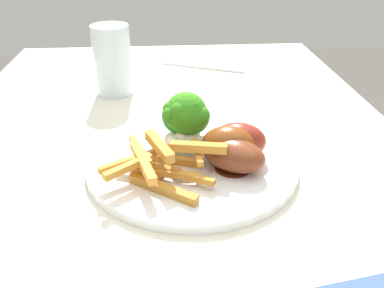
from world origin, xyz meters
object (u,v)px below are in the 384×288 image
broccoli_floret_middle (182,114)px  dinner_plate (192,161)px  broccoli_floret_back (186,115)px  carrot_fries_pile (161,163)px  broccoli_floret_front (192,118)px  water_glass (113,60)px  dining_table (173,215)px  fork (201,67)px  chicken_drumstick_far (226,145)px  chicken_drumstick_near (230,154)px  chicken_drumstick_extra (235,141)px

broccoli_floret_middle → dinner_plate: bearing=12.6°
broccoli_floret_back → carrot_fries_pile: bearing=-27.2°
broccoli_floret_front → water_glass: size_ratio=0.53×
dining_table → fork: bearing=168.1°
water_glass → chicken_drumstick_far: bearing=30.9°
chicken_drumstick_near → fork: bearing=179.6°
broccoli_floret_back → chicken_drumstick_extra: (0.03, 0.06, -0.03)m
chicken_drumstick_far → broccoli_floret_front: bearing=-141.2°
dinner_plate → chicken_drumstick_near: size_ratio=2.15×
broccoli_floret_front → chicken_drumstick_far: (0.05, 0.04, -0.02)m
chicken_drumstick_extra → fork: bearing=-178.9°
broccoli_floret_front → carrot_fries_pile: (0.08, -0.04, -0.02)m
broccoli_floret_back → fork: (-0.37, 0.05, -0.06)m
chicken_drumstick_far → dinner_plate: bearing=-107.9°
dining_table → broccoli_floret_back: (0.02, 0.02, 0.18)m
fork → broccoli_floret_middle: bearing=-76.1°
dining_table → carrot_fries_pile: carrot_fries_pile is taller
chicken_drumstick_near → fork: (-0.43, 0.00, -0.03)m
broccoli_floret_front → fork: size_ratio=0.35×
chicken_drumstick_far → chicken_drumstick_extra: 0.02m
dinner_plate → carrot_fries_pile: (0.04, -0.04, 0.03)m
water_glass → chicken_drumstick_extra: bearing=34.0°
dining_table → water_glass: bearing=-155.9°
chicken_drumstick_far → fork: size_ratio=0.61×
broccoli_floret_middle → broccoli_floret_back: 0.03m
chicken_drumstick_far → broccoli_floret_back: bearing=-129.3°
broccoli_floret_middle → chicken_drumstick_far: size_ratio=0.57×
dining_table → chicken_drumstick_near: bearing=44.3°
carrot_fries_pile → fork: carrot_fries_pile is taller
dining_table → broccoli_floret_front: (0.01, 0.03, 0.17)m
dining_table → broccoli_floret_back: 0.18m
dinner_plate → chicken_drumstick_near: 0.06m
chicken_drumstick_far → fork: 0.41m
dining_table → broccoli_floret_back: broccoli_floret_back is taller
chicken_drumstick_extra → water_glass: (-0.27, -0.18, 0.03)m
chicken_drumstick_near → dinner_plate: bearing=-122.2°
dinner_plate → chicken_drumstick_extra: (0.00, 0.06, 0.03)m
broccoli_floret_front → broccoli_floret_back: size_ratio=0.83×
broccoli_floret_front → broccoli_floret_back: (0.01, -0.01, 0.01)m
chicken_drumstick_near → water_glass: 0.34m
chicken_drumstick_extra → broccoli_floret_front: bearing=-125.2°
broccoli_floret_middle → chicken_drumstick_extra: bearing=52.7°
dining_table → broccoli_floret_front: size_ratio=16.16×
broccoli_floret_middle → chicken_drumstick_far: broccoli_floret_middle is taller
broccoli_floret_middle → chicken_drumstick_far: bearing=40.4°
dinner_plate → chicken_drumstick_near: (0.03, 0.04, 0.03)m
broccoli_floret_back → fork: broccoli_floret_back is taller
chicken_drumstick_extra → water_glass: 0.32m
carrot_fries_pile → broccoli_floret_middle: bearing=161.7°
dining_table → chicken_drumstick_near: size_ratio=8.24×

